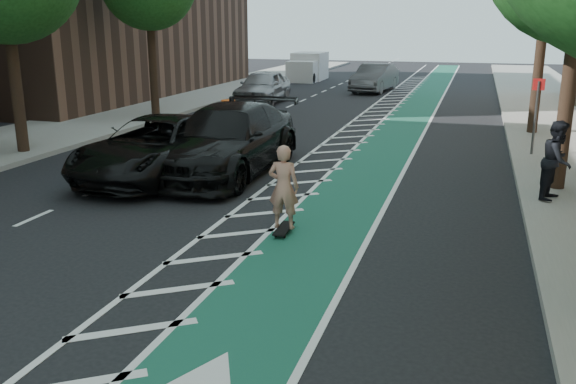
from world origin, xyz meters
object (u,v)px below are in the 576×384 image
at_px(skateboarder, 284,187).
at_px(suv_far, 227,140).
at_px(suv_near, 158,147).
at_px(barrel_a, 172,151).

relative_size(skateboarder, suv_far, 0.26).
bearing_deg(suv_near, suv_far, 32.03).
height_order(skateboarder, suv_near, skateboarder).
bearing_deg(barrel_a, suv_near, -77.32).
bearing_deg(suv_far, suv_near, -148.82).
height_order(suv_far, barrel_a, suv_far).
relative_size(suv_near, suv_far, 0.91).
relative_size(suv_far, barrel_a, 7.09).
distance_m(skateboarder, suv_near, 5.84).
xyz_separation_m(suv_near, suv_far, (1.64, 0.96, 0.12)).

